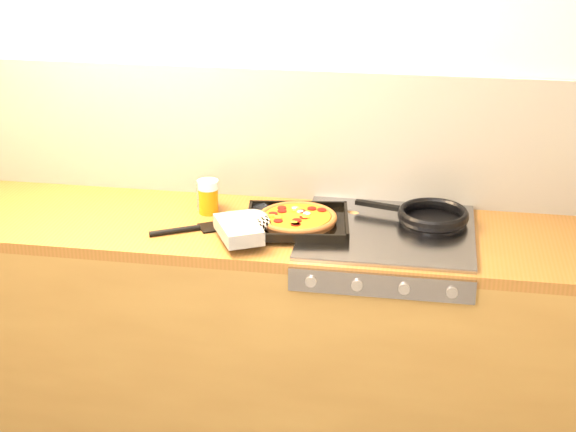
% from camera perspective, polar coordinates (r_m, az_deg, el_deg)
% --- Properties ---
extents(room_shell, '(3.20, 3.20, 3.20)m').
position_cam_1_polar(room_shell, '(3.33, -0.81, 5.29)').
color(room_shell, white).
rests_on(room_shell, ground).
extents(counter_run, '(3.20, 0.62, 0.90)m').
position_cam_1_polar(counter_run, '(3.35, -1.64, -7.68)').
color(counter_run, olive).
rests_on(counter_run, ground).
extents(stovetop, '(0.60, 0.56, 0.02)m').
position_cam_1_polar(stovetop, '(3.10, 6.46, -1.04)').
color(stovetop, gray).
rests_on(stovetop, counter_run).
extents(pizza_on_tray, '(0.48, 0.46, 0.06)m').
position_cam_1_polar(pizza_on_tray, '(3.08, -0.44, -0.34)').
color(pizza_on_tray, black).
rests_on(pizza_on_tray, stovetop).
extents(frying_pan, '(0.44, 0.31, 0.04)m').
position_cam_1_polar(frying_pan, '(3.17, 9.26, -0.03)').
color(frying_pan, black).
rests_on(frying_pan, stovetop).
extents(tomato_can, '(0.09, 0.09, 0.11)m').
position_cam_1_polar(tomato_can, '(3.28, -5.24, 1.36)').
color(tomato_can, '#AC0D10').
rests_on(tomato_can, counter_run).
extents(juice_glass, '(0.10, 0.10, 0.13)m').
position_cam_1_polar(juice_glass, '(3.25, -5.17, 1.27)').
color(juice_glass, orange).
rests_on(juice_glass, counter_run).
extents(wooden_spoon, '(0.30, 0.10, 0.02)m').
position_cam_1_polar(wooden_spoon, '(3.26, 2.70, 0.39)').
color(wooden_spoon, '#996941').
rests_on(wooden_spoon, counter_run).
extents(black_spatula, '(0.27, 0.19, 0.02)m').
position_cam_1_polar(black_spatula, '(3.12, -6.28, -0.84)').
color(black_spatula, black).
rests_on(black_spatula, counter_run).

